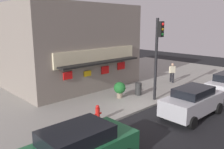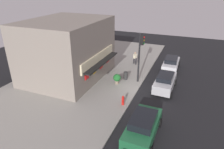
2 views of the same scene
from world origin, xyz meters
The scene contains 10 objects.
ground_plane centered at (0.00, 0.00, 0.00)m, with size 50.39×50.39×0.00m, color black.
sidewalk centered at (0.00, 6.54, 0.06)m, with size 33.60×13.08×0.12m, color gray.
corner_building centered at (0.13, 8.13, 3.28)m, with size 9.43×8.15×6.32m.
traffic_light centered at (1.65, 0.44, 3.48)m, with size 0.32×0.58×5.24m.
fire_hydrant centered at (-3.31, 0.49, 0.55)m, with size 0.47×0.23×0.88m.
trash_can centered at (1.66, 1.93, 0.56)m, with size 0.45×0.45×0.87m, color #2D2D2D.
pedestrian centered at (6.53, 2.30, 1.03)m, with size 0.57×0.55×1.64m.
potted_plant_by_doorway centered at (0.29, 2.42, 0.77)m, with size 0.79×0.79×1.09m.
parked_car_green centered at (-6.41, -2.05, 0.85)m, with size 4.44×2.11×1.64m.
parked_car_silver centered at (1.09, -2.39, 0.86)m, with size 4.17×2.01×1.65m.
Camera 1 is at (-10.57, -8.10, 5.08)m, focal length 37.53 mm.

